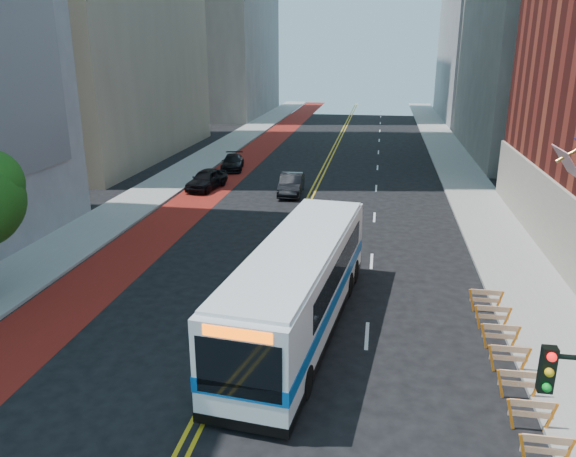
{
  "coord_description": "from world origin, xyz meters",
  "views": [
    {
      "loc": [
        4.93,
        -13.53,
        10.62
      ],
      "look_at": [
        1.38,
        8.0,
        3.53
      ],
      "focal_mm": 35.0,
      "sensor_mm": 36.0,
      "label": 1
    }
  ],
  "objects_px": {
    "car_a": "(207,179)",
    "car_c": "(233,162)",
    "transit_bus": "(300,284)",
    "car_b": "(291,184)"
  },
  "relations": [
    {
      "from": "car_c",
      "to": "car_b",
      "type": "bearing_deg",
      "value": -59.69
    },
    {
      "from": "transit_bus",
      "to": "car_b",
      "type": "distance_m",
      "value": 21.24
    },
    {
      "from": "transit_bus",
      "to": "car_c",
      "type": "xyz_separation_m",
      "value": [
        -10.3,
        28.85,
        -1.24
      ]
    },
    {
      "from": "car_a",
      "to": "car_b",
      "type": "distance_m",
      "value": 6.79
    },
    {
      "from": "car_a",
      "to": "car_c",
      "type": "height_order",
      "value": "car_a"
    },
    {
      "from": "transit_bus",
      "to": "car_a",
      "type": "xyz_separation_m",
      "value": [
        -10.43,
        21.42,
        -1.11
      ]
    },
    {
      "from": "transit_bus",
      "to": "car_c",
      "type": "height_order",
      "value": "transit_bus"
    },
    {
      "from": "transit_bus",
      "to": "car_a",
      "type": "relative_size",
      "value": 2.92
    },
    {
      "from": "transit_bus",
      "to": "car_a",
      "type": "distance_m",
      "value": 23.85
    },
    {
      "from": "car_a",
      "to": "transit_bus",
      "type": "bearing_deg",
      "value": -54.63
    }
  ]
}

